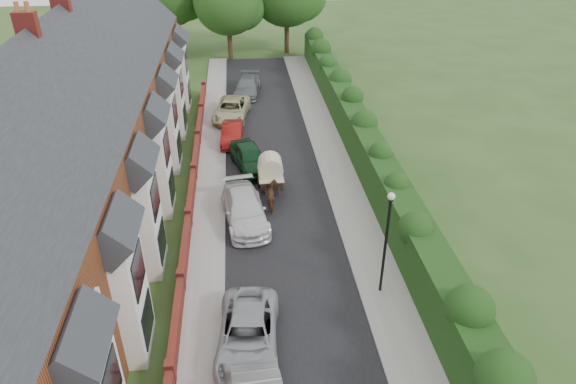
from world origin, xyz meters
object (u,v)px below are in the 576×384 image
(car_grey, at_px, (248,86))
(horse, at_px, (273,197))
(car_silver_b, at_px, (248,335))
(car_white, at_px, (245,210))
(car_beige, at_px, (232,110))
(car_green, at_px, (250,157))
(lamppost, at_px, (387,232))
(horse_cart, at_px, (270,171))
(car_red, at_px, (232,134))

(car_grey, height_order, horse, horse)
(car_silver_b, bearing_deg, car_grey, 93.23)
(car_silver_b, xyz_separation_m, car_white, (0.12, 8.79, 0.05))
(car_beige, distance_m, car_grey, 5.42)
(car_green, xyz_separation_m, car_beige, (-1.10, 8.22, -0.05))
(lamppost, height_order, car_grey, lamppost)
(lamppost, relative_size, car_beige, 1.00)
(car_green, distance_m, car_beige, 8.30)
(lamppost, distance_m, horse, 8.86)
(horse, xyz_separation_m, horse_cart, (0.00, 1.84, 0.63))
(car_beige, xyz_separation_m, horse_cart, (2.21, -11.22, 0.63))
(car_red, relative_size, car_grey, 0.81)
(car_green, xyz_separation_m, horse, (1.10, -4.84, -0.05))
(car_white, distance_m, car_green, 6.03)
(car_silver_b, relative_size, horse_cart, 1.54)
(car_red, xyz_separation_m, car_grey, (1.40, 9.52, 0.06))
(lamppost, height_order, car_silver_b, lamppost)
(car_green, bearing_deg, lamppost, -81.24)
(car_beige, bearing_deg, car_silver_b, -78.97)
(car_grey, bearing_deg, car_white, -84.22)
(lamppost, height_order, car_green, lamppost)
(horse, height_order, horse_cart, horse_cart)
(car_green, height_order, car_beige, car_green)
(horse, distance_m, horse_cart, 1.94)
(car_silver_b, distance_m, car_grey, 28.27)
(lamppost, xyz_separation_m, car_green, (-5.30, 12.20, -2.53))
(car_red, xyz_separation_m, horse, (2.21, -8.77, 0.07))
(car_silver_b, height_order, car_red, car_silver_b)
(horse, bearing_deg, car_beige, -81.40)
(lamppost, height_order, car_white, lamppost)
(car_silver_b, xyz_separation_m, car_green, (0.62, 14.80, 0.07))
(car_beige, distance_m, horse_cart, 11.45)
(car_white, height_order, car_grey, car_white)
(lamppost, height_order, horse, lamppost)
(lamppost, distance_m, car_beige, 21.56)
(car_green, distance_m, horse, 4.96)
(car_grey, relative_size, horse, 2.86)
(car_green, relative_size, horse, 2.64)
(car_silver_b, relative_size, car_grey, 1.03)
(car_beige, height_order, horse, same)
(car_beige, relative_size, horse_cart, 1.58)
(car_silver_b, bearing_deg, horse_cart, 86.78)
(car_red, distance_m, horse, 9.05)
(car_silver_b, bearing_deg, car_red, 96.57)
(car_silver_b, distance_m, car_white, 8.79)
(car_grey, bearing_deg, car_beige, -96.84)
(lamppost, bearing_deg, horse_cart, 114.50)
(lamppost, bearing_deg, car_grey, 101.03)
(car_grey, xyz_separation_m, horse, (0.81, -18.29, 0.01))
(car_green, height_order, horse_cart, horse_cart)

